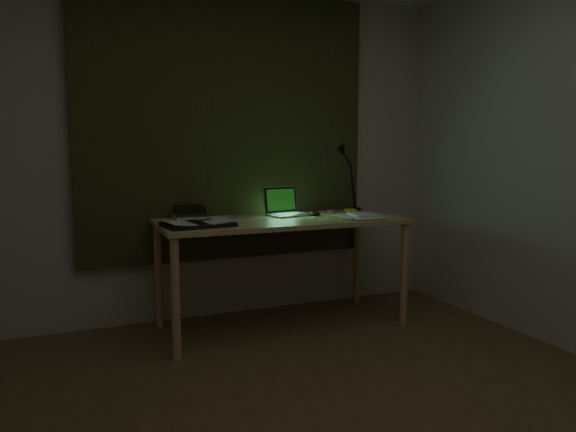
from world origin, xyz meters
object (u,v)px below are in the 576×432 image
object	(u,v)px
book_stack	(190,212)
desk	(282,273)
loose_papers	(354,215)
desk_lamp	(356,180)
open_textbook	(198,223)
laptop	(289,202)

from	to	relation	value
book_stack	desk	bearing A→B (deg)	-18.96
loose_papers	desk_lamp	distance (m)	0.51
open_textbook	desk_lamp	bearing A→B (deg)	9.96
open_textbook	desk_lamp	world-z (taller)	desk_lamp
laptop	book_stack	world-z (taller)	laptop
open_textbook	laptop	bearing A→B (deg)	13.09
book_stack	desk_lamp	xyz separation A→B (m)	(1.38, 0.09, 0.20)
desk	laptop	distance (m)	0.53
desk	laptop	size ratio (longest dim) A/B	5.23
desk	desk_lamp	xyz separation A→B (m)	(0.78, 0.30, 0.64)
laptop	book_stack	bearing A→B (deg)	162.29
desk	loose_papers	bearing A→B (deg)	-8.66
desk	book_stack	world-z (taller)	book_stack
open_textbook	loose_papers	size ratio (longest dim) A/B	1.15
desk	book_stack	distance (m)	0.78
book_stack	loose_papers	bearing A→B (deg)	-14.21
desk_lamp	open_textbook	bearing A→B (deg)	-170.07
desk	open_textbook	size ratio (longest dim) A/B	4.10
laptop	loose_papers	distance (m)	0.49
laptop	desk_lamp	xyz separation A→B (m)	(0.66, 0.16, 0.14)
loose_papers	desk	bearing A→B (deg)	171.34
book_stack	open_textbook	bearing A→B (deg)	-93.93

